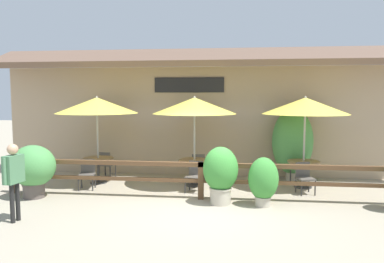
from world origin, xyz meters
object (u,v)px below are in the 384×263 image
object	(u,v)px
chair_far_wallside	(297,167)
patio_umbrella_middle	(194,106)
chair_far_streetside	(304,176)
patio_umbrella_near	(97,105)
chair_middle_streetside	(195,175)
patio_umbrella_far	(305,106)
chair_near_wallside	(107,163)
dining_table_near	(98,163)
potted_plant_tall_tropical	(221,173)
potted_plant_entrance_palm	(33,168)
potted_plant_corner_fern	(263,180)
dining_table_middle	(194,165)
pedestrian	(14,172)
chair_near_streetside	(87,173)
chair_middle_wallside	(198,165)
dining_table_far	(304,166)
potted_plant_broad_leaf	(292,142)

from	to	relation	value
chair_far_wallside	patio_umbrella_middle	bearing A→B (deg)	22.55
chair_far_streetside	patio_umbrella_near	bearing A→B (deg)	160.46
chair_middle_streetside	patio_umbrella_far	xyz separation A→B (m)	(3.07, 0.86, 1.89)
chair_near_wallside	chair_middle_streetside	xyz separation A→B (m)	(3.04, -1.43, 0.00)
dining_table_near	potted_plant_tall_tropical	distance (m)	4.20
chair_far_streetside	potted_plant_entrance_palm	xyz separation A→B (m)	(-7.06, -1.28, 0.31)
chair_near_wallside	potted_plant_corner_fern	xyz separation A→B (m)	(4.83, -2.62, 0.16)
dining_table_middle	pedestrian	size ratio (longest dim) A/B	0.56
patio_umbrella_middle	potted_plant_entrance_palm	xyz separation A→B (m)	(-4.00, -1.83, -1.58)
chair_near_wallside	chair_middle_streetside	distance (m)	3.36
chair_near_streetside	potted_plant_corner_fern	xyz separation A→B (m)	(4.86, -1.11, 0.16)
chair_middle_wallside	chair_far_wallside	size ratio (longest dim) A/B	1.00
chair_near_streetside	pedestrian	distance (m)	2.96
chair_far_wallside	chair_middle_wallside	bearing A→B (deg)	9.81
dining_table_far	potted_plant_tall_tropical	distance (m)	3.04
chair_middle_streetside	chair_far_streetside	xyz separation A→B (m)	(2.98, 0.16, 0.00)
dining_table_far	potted_plant_entrance_palm	distance (m)	7.43
chair_far_wallside	chair_far_streetside	bearing A→B (deg)	96.53
chair_far_streetside	chair_far_wallside	world-z (taller)	same
dining_table_far	pedestrian	distance (m)	7.57
potted_plant_entrance_palm	potted_plant_broad_leaf	distance (m)	7.54
chair_far_wallside	patio_umbrella_near	bearing A→B (deg)	15.42
chair_near_wallside	chair_far_wallside	world-z (taller)	same
dining_table_near	potted_plant_broad_leaf	distance (m)	6.02
dining_table_near	potted_plant_tall_tropical	xyz separation A→B (m)	(3.79, -1.80, 0.16)
patio_umbrella_near	pedestrian	bearing A→B (deg)	-96.75
chair_near_wallside	potted_plant_corner_fern	distance (m)	5.49
patio_umbrella_near	potted_plant_corner_fern	bearing A→B (deg)	-21.15
dining_table_far	chair_far_streetside	bearing A→B (deg)	-97.24
potted_plant_corner_fern	potted_plant_broad_leaf	distance (m)	3.18
patio_umbrella_near	patio_umbrella_far	bearing A→B (deg)	1.67
patio_umbrella_near	chair_near_streetside	xyz separation A→B (m)	(-0.04, -0.75, -1.89)
dining_table_near	patio_umbrella_middle	world-z (taller)	patio_umbrella_middle
potted_plant_corner_fern	potted_plant_tall_tropical	bearing A→B (deg)	176.50
dining_table_near	chair_near_streetside	bearing A→B (deg)	-93.01
dining_table_middle	patio_umbrella_far	size ratio (longest dim) A/B	0.35
dining_table_middle	pedestrian	distance (m)	4.99
patio_umbrella_near	chair_middle_wallside	distance (m)	3.61
patio_umbrella_far	dining_table_far	world-z (taller)	patio_umbrella_far
chair_middle_streetside	potted_plant_entrance_palm	bearing A→B (deg)	-153.62
patio_umbrella_near	dining_table_far	xyz separation A→B (m)	(6.10, 0.18, -1.74)
patio_umbrella_near	chair_near_wallside	world-z (taller)	patio_umbrella_near
chair_far_streetside	potted_plant_corner_fern	xyz separation A→B (m)	(-1.19, -1.34, 0.16)
patio_umbrella_near	dining_table_middle	distance (m)	3.42
chair_far_wallside	potted_plant_corner_fern	distance (m)	3.00
chair_middle_streetside	potted_plant_broad_leaf	world-z (taller)	potted_plant_broad_leaf
patio_umbrella_near	pedestrian	world-z (taller)	patio_umbrella_near
chair_middle_wallside	potted_plant_entrance_palm	size ratio (longest dim) A/B	0.61
patio_umbrella_near	potted_plant_corner_fern	xyz separation A→B (m)	(4.82, -1.86, -1.73)
dining_table_near	chair_far_wallside	size ratio (longest dim) A/B	1.09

